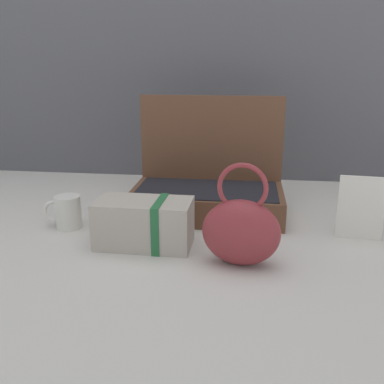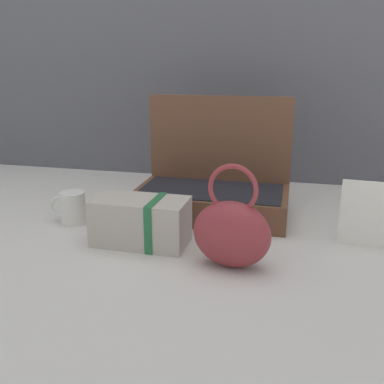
# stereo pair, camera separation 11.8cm
# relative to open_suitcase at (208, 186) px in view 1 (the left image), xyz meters

# --- Properties ---
(ground_plane) EXTENTS (6.00, 6.00, 0.00)m
(ground_plane) POSITION_rel_open_suitcase_xyz_m (-0.06, -0.14, -0.08)
(ground_plane) COLOR beige
(open_suitcase) EXTENTS (0.45, 0.26, 0.35)m
(open_suitcase) POSITION_rel_open_suitcase_xyz_m (0.00, 0.00, 0.00)
(open_suitcase) COLOR brown
(open_suitcase) RESTS_ON ground_plane
(teal_pouch_handbag) EXTENTS (0.19, 0.12, 0.24)m
(teal_pouch_handbag) POSITION_rel_open_suitcase_xyz_m (0.11, -0.36, 0.00)
(teal_pouch_handbag) COLOR maroon
(teal_pouch_handbag) RESTS_ON ground_plane
(cream_toiletry_bag) EXTENTS (0.24, 0.13, 0.12)m
(cream_toiletry_bag) POSITION_rel_open_suitcase_xyz_m (-0.13, -0.28, -0.02)
(cream_toiletry_bag) COLOR #B2A899
(cream_toiletry_bag) RESTS_ON ground_plane
(coffee_mug) EXTENTS (0.11, 0.07, 0.09)m
(coffee_mug) POSITION_rel_open_suitcase_xyz_m (-0.38, -0.19, -0.03)
(coffee_mug) COLOR silver
(coffee_mug) RESTS_ON ground_plane
(info_card_left) EXTENTS (0.12, 0.02, 0.17)m
(info_card_left) POSITION_rel_open_suitcase_xyz_m (0.41, -0.17, 0.00)
(info_card_left) COLOR white
(info_card_left) RESTS_ON ground_plane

